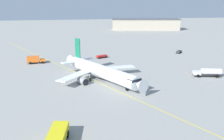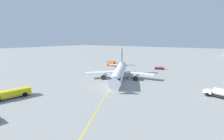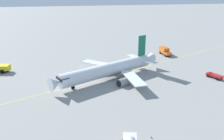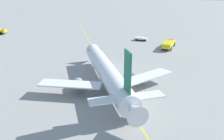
# 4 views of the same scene
# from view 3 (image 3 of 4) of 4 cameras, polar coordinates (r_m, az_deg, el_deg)

# --- Properties ---
(ground_plane) EXTENTS (600.00, 600.00, 0.00)m
(ground_plane) POSITION_cam_3_polar(r_m,az_deg,el_deg) (71.48, -5.28, -3.40)
(ground_plane) COLOR gray
(airliner_main) EXTENTS (36.62, 27.58, 12.44)m
(airliner_main) POSITION_cam_3_polar(r_m,az_deg,el_deg) (74.07, -0.69, -0.01)
(airliner_main) COLOR silver
(airliner_main) RESTS_ON ground_plane
(ops_pickup_truck) EXTENTS (3.70, 5.45, 1.41)m
(ops_pickup_truck) POSITION_cam_3_polar(r_m,az_deg,el_deg) (82.29, 23.44, -1.27)
(ops_pickup_truck) COLOR #232326
(ops_pickup_truck) RESTS_ON ground_plane
(catering_truck_truck) EXTENTS (3.13, 7.35, 3.10)m
(catering_truck_truck) POSITION_cam_3_polar(r_m,az_deg,el_deg) (103.94, 12.59, 4.52)
(catering_truck_truck) COLOR #232326
(catering_truck_truck) RESTS_ON ground_plane
(taxiway_centreline) EXTENTS (171.91, 80.68, 0.01)m
(taxiway_centreline) POSITION_cam_3_polar(r_m,az_deg,el_deg) (79.94, 1.95, -0.79)
(taxiway_centreline) COLOR yellow
(taxiway_centreline) RESTS_ON ground_plane
(safety_cone_near) EXTENTS (0.36, 0.36, 0.55)m
(safety_cone_near) POSITION_cam_3_polar(r_m,az_deg,el_deg) (48.20, 9.39, -15.52)
(safety_cone_near) COLOR orange
(safety_cone_near) RESTS_ON ground_plane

